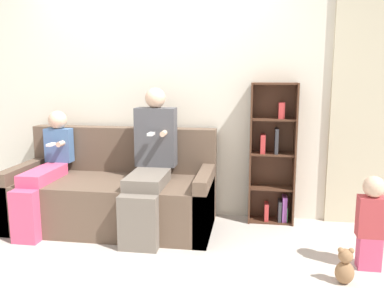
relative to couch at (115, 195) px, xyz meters
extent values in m
plane|color=#BCB2A8|center=(0.33, -0.54, -0.31)|extent=(14.00, 14.00, 0.00)
cube|color=silver|center=(0.33, 0.47, 0.97)|extent=(10.00, 0.06, 2.55)
cube|color=beige|center=(2.43, 0.42, 0.85)|extent=(0.73, 0.04, 2.31)
cube|color=brown|center=(0.00, -0.12, -0.07)|extent=(1.93, 0.72, 0.47)
cube|color=brown|center=(0.00, 0.32, 0.16)|extent=(1.93, 0.16, 0.93)
cube|color=brown|center=(-0.90, -0.12, -0.01)|extent=(0.12, 0.72, 0.59)
cube|color=brown|center=(0.90, -0.12, -0.01)|extent=(0.12, 0.72, 0.59)
cube|color=#70665B|center=(0.39, -0.54, -0.07)|extent=(0.33, 0.12, 0.47)
cube|color=#70665B|center=(0.39, -0.22, 0.22)|extent=(0.33, 0.52, 0.11)
cube|color=#4C4C51|center=(0.39, 0.13, 0.56)|extent=(0.39, 0.18, 0.57)
sphere|color=beige|center=(0.39, 0.13, 0.94)|extent=(0.20, 0.20, 0.20)
cylinder|color=beige|center=(0.50, -0.01, 0.62)|extent=(0.05, 0.10, 0.05)
cube|color=white|center=(0.39, -0.06, 0.62)|extent=(0.05, 0.12, 0.02)
cube|color=#DB4C75|center=(-0.64, -0.54, -0.07)|extent=(0.23, 0.12, 0.47)
cube|color=#DB4C75|center=(-0.64, -0.19, 0.22)|extent=(0.23, 0.58, 0.11)
cube|color=#476B9E|center=(-0.64, 0.16, 0.45)|extent=(0.27, 0.12, 0.34)
sphere|color=beige|center=(-0.64, 0.16, 0.71)|extent=(0.18, 0.18, 0.18)
cylinder|color=beige|center=(-0.56, 0.05, 0.48)|extent=(0.05, 0.10, 0.05)
cube|color=white|center=(-0.64, 0.00, 0.48)|extent=(0.05, 0.12, 0.02)
cube|color=#DB4C75|center=(2.23, -0.59, -0.18)|extent=(0.17, 0.12, 0.26)
cube|color=#B73D42|center=(2.23, -0.59, 0.11)|extent=(0.21, 0.12, 0.31)
sphere|color=beige|center=(2.23, -0.59, 0.34)|extent=(0.16, 0.16, 0.16)
cube|color=#4C2D1E|center=(1.31, 0.32, 0.39)|extent=(0.02, 0.23, 1.39)
cube|color=#4C2D1E|center=(1.74, 0.32, 0.39)|extent=(0.02, 0.23, 1.39)
cube|color=#4C2D1E|center=(1.52, 0.42, 0.39)|extent=(0.45, 0.02, 1.39)
cube|color=#4C2D1E|center=(1.52, 0.32, -0.30)|extent=(0.41, 0.19, 0.02)
cube|color=#4C2D1E|center=(1.52, 0.32, 0.05)|extent=(0.41, 0.19, 0.02)
cube|color=#4C2D1E|center=(1.52, 0.32, 0.39)|extent=(0.41, 0.19, 0.02)
cube|color=#4C2D1E|center=(1.52, 0.32, 0.74)|extent=(0.41, 0.19, 0.02)
cube|color=#4C2D1E|center=(1.52, 0.32, 1.08)|extent=(0.41, 0.19, 0.02)
cube|color=#429956|center=(1.67, 0.32, -0.21)|extent=(0.04, 0.13, 0.15)
cube|color=#C63838|center=(1.48, 0.32, -0.20)|extent=(0.04, 0.15, 0.17)
cube|color=#C63838|center=(1.60, 0.32, 0.82)|extent=(0.06, 0.11, 0.16)
cube|color=#333338|center=(1.61, 0.32, -0.19)|extent=(0.03, 0.16, 0.20)
cube|color=#333338|center=(1.56, 0.32, 0.52)|extent=(0.03, 0.15, 0.25)
cube|color=#C63838|center=(1.43, 0.32, 0.49)|extent=(0.05, 0.14, 0.18)
cube|color=#934CA3|center=(1.66, 0.32, -0.16)|extent=(0.04, 0.15, 0.26)
ellipsoid|color=#936B47|center=(2.00, -0.86, -0.22)|extent=(0.13, 0.11, 0.17)
sphere|color=#936B47|center=(2.00, -0.86, -0.10)|extent=(0.10, 0.10, 0.10)
sphere|color=#936B47|center=(1.97, -0.86, -0.05)|extent=(0.04, 0.04, 0.04)
sphere|color=#936B47|center=(2.04, -0.86, -0.05)|extent=(0.04, 0.04, 0.04)
camera|label=1|loc=(1.34, -3.68, 1.18)|focal=38.00mm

